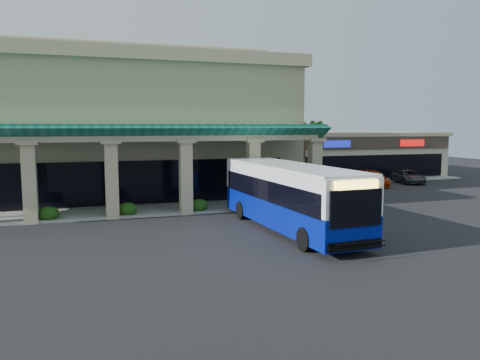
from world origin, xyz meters
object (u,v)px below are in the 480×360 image
object	(u,v)px
car_silver	(307,178)
transit_bus	(289,198)
car_red	(374,179)
car_white	(333,179)
car_gray	(408,177)
pedestrian	(352,215)

from	to	relation	value
car_silver	transit_bus	bearing A→B (deg)	-134.53
car_red	transit_bus	bearing A→B (deg)	-119.02
car_white	car_gray	bearing A→B (deg)	22.27
transit_bus	car_gray	distance (m)	25.23
transit_bus	car_red	size ratio (longest dim) A/B	2.69
pedestrian	car_red	size ratio (longest dim) A/B	0.41
pedestrian	car_white	world-z (taller)	pedestrian
car_white	car_red	bearing A→B (deg)	10.92
transit_bus	car_gray	world-z (taller)	transit_bus
car_white	car_red	world-z (taller)	car_white
car_silver	pedestrian	bearing A→B (deg)	-124.26
pedestrian	car_silver	xyz separation A→B (m)	(6.11, 17.44, -0.13)
car_silver	car_white	size ratio (longest dim) A/B	1.08
transit_bus	car_red	distance (m)	21.35
car_silver	car_red	xyz separation A→B (m)	(6.40, -0.99, -0.14)
pedestrian	car_gray	distance (m)	24.19
car_white	transit_bus	bearing A→B (deg)	-104.49
pedestrian	car_red	distance (m)	20.67
car_red	pedestrian	bearing A→B (deg)	-110.20
pedestrian	car_white	size ratio (longest dim) A/B	0.43
transit_bus	car_silver	size ratio (longest dim) A/B	2.62
transit_bus	car_silver	bearing A→B (deg)	57.70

